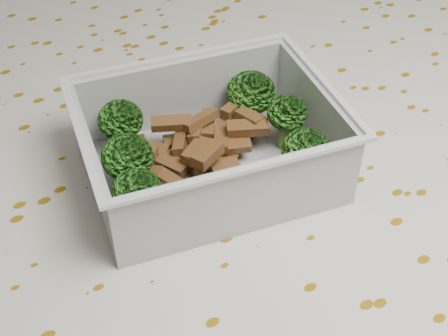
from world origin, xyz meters
TOP-DOWN VIEW (x-y plane):
  - dining_table at (0.00, 0.00)m, footprint 1.40×0.90m
  - tablecloth at (0.00, 0.00)m, footprint 1.46×0.96m
  - lunch_container at (-0.00, 0.03)m, footprint 0.21×0.18m
  - broccoli_florets at (-0.00, 0.04)m, footprint 0.17×0.14m
  - meat_pile at (-0.00, 0.05)m, footprint 0.12×0.08m
  - sausage at (-0.01, -0.01)m, footprint 0.16×0.06m

SIDE VIEW (x-z plane):
  - dining_table at x=0.00m, z-range 0.29..1.04m
  - tablecloth at x=0.00m, z-range 0.62..0.81m
  - meat_pile at x=0.00m, z-range 0.76..0.79m
  - sausage at x=-0.01m, z-range 0.76..0.79m
  - lunch_container at x=0.00m, z-range 0.75..0.81m
  - broccoli_florets at x=0.00m, z-range 0.77..0.81m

